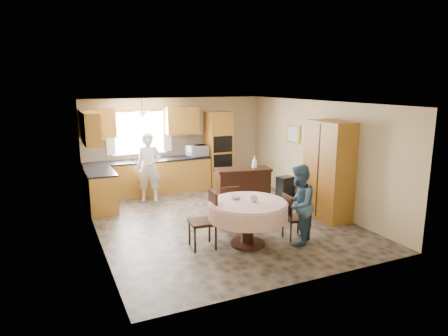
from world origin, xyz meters
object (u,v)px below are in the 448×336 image
sideboard (243,190)px  chair_back (229,204)px  chair_left (207,217)px  chair_right (292,215)px  oven_tower (218,149)px  cupboard (328,170)px  dining_table (248,211)px  person_dining (299,205)px  person_sink (149,167)px

sideboard → chair_back: 1.32m
chair_left → chair_right: bearing=83.5°
oven_tower → chair_right: size_ratio=2.44×
chair_left → cupboard: bearing=103.2°
oven_tower → dining_table: bearing=-106.4°
chair_left → person_dining: 1.67m
sideboard → person_dining: person_dining is taller
oven_tower → chair_back: (-1.15, -3.16, -0.57)m
person_sink → chair_right: bearing=-45.6°
sideboard → chair_left: (-1.62, -1.75, 0.11)m
sideboard → cupboard: bearing=-32.7°
cupboard → person_dining: bearing=-145.7°
dining_table → oven_tower: bearing=73.6°
person_sink → chair_back: bearing=-50.9°
oven_tower → person_dining: oven_tower is taller
chair_left → person_sink: size_ratio=0.60×
chair_right → person_sink: size_ratio=0.51×
chair_left → chair_right: 1.61m
chair_right → person_sink: bearing=32.7°
chair_right → sideboard: bearing=5.1°
chair_left → chair_back: size_ratio=1.16×
oven_tower → dining_table: 4.29m
oven_tower → chair_right: 4.26m
oven_tower → chair_left: (-1.92, -3.89, -0.50)m
oven_tower → cupboard: 3.62m
chair_right → oven_tower: bearing=1.5°
oven_tower → sideboard: size_ratio=1.68×
cupboard → person_sink: bearing=138.4°
cupboard → sideboard: bearing=136.3°
oven_tower → person_sink: bearing=-164.1°
chair_right → person_dining: (-0.01, -0.22, 0.26)m
chair_right → person_sink: 4.04m
oven_tower → person_dining: bearing=-94.5°
sideboard → chair_right: (-0.04, -2.07, 0.03)m
dining_table → chair_back: (0.06, 0.93, -0.15)m
sideboard → chair_right: size_ratio=1.45×
chair_left → person_dining: bearing=76.1°
chair_left → person_sink: (-0.22, 3.28, 0.29)m
oven_tower → chair_right: (-0.34, -4.21, -0.58)m
chair_right → dining_table: bearing=88.8°
dining_table → person_dining: person_dining is taller
sideboard → chair_right: 2.07m
oven_tower → person_sink: oven_tower is taller
chair_right → person_sink: (-1.80, 3.60, 0.37)m
oven_tower → cupboard: oven_tower is taller
dining_table → chair_back: 0.95m
dining_table → chair_right: chair_right is taller
person_sink → sideboard: bearing=-22.0°
chair_back → dining_table: bearing=92.6°
dining_table → person_dining: (0.86, -0.33, 0.10)m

